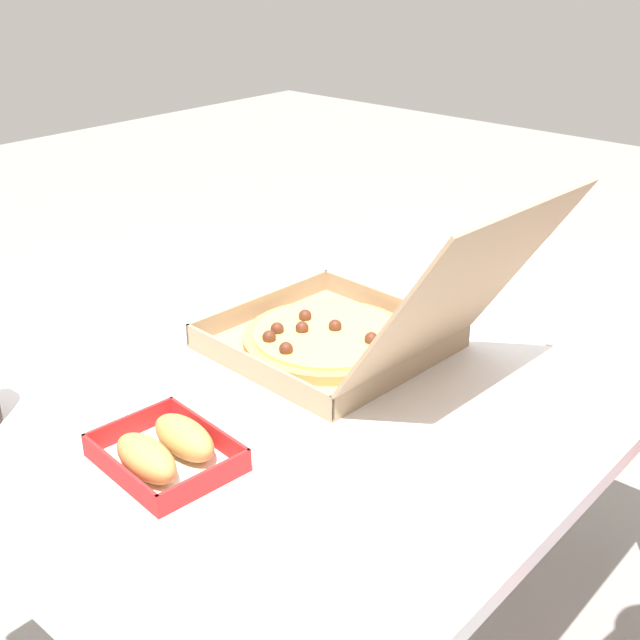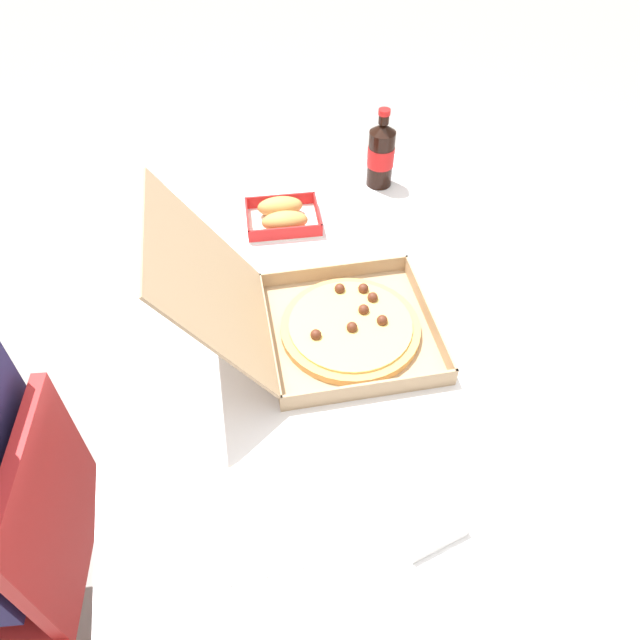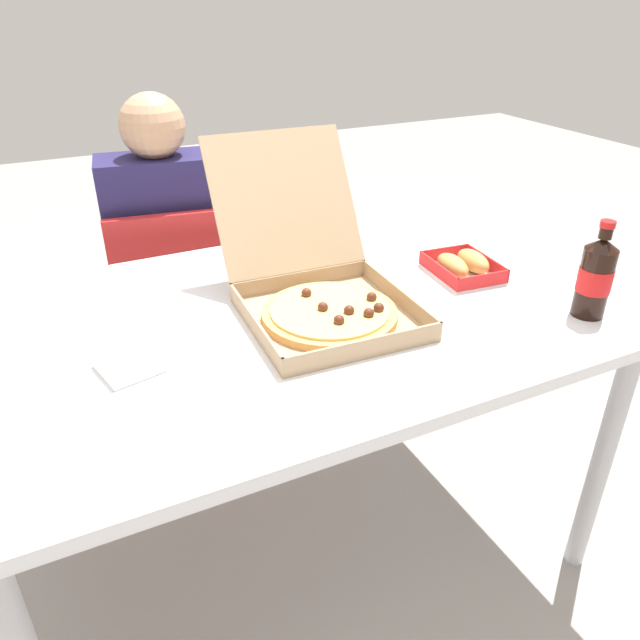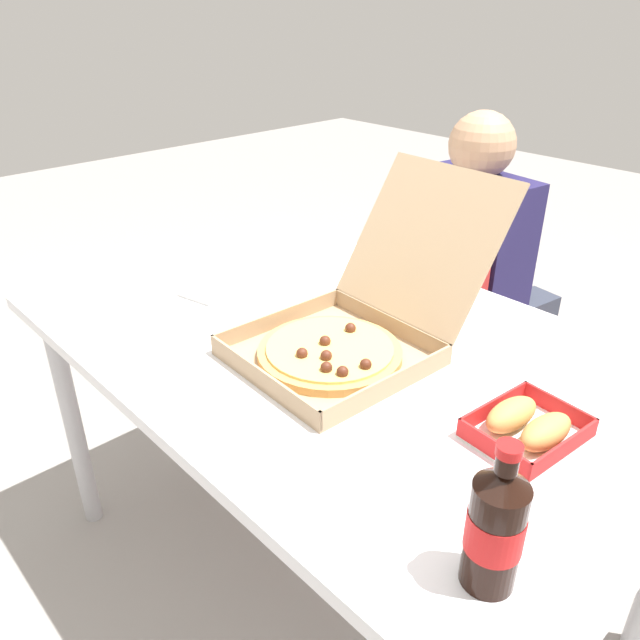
{
  "view_description": "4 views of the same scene",
  "coord_description": "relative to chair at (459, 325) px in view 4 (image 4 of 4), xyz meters",
  "views": [
    {
      "loc": [
        1.02,
        0.77,
        1.42
      ],
      "look_at": [
        0.06,
        -0.08,
        0.81
      ],
      "focal_mm": 45.43,
      "sensor_mm": 36.0,
      "label": 1
    },
    {
      "loc": [
        -0.78,
        0.19,
        1.71
      ],
      "look_at": [
        0.05,
        -0.0,
        0.81
      ],
      "focal_mm": 33.1,
      "sensor_mm": 36.0,
      "label": 2
    },
    {
      "loc": [
        -0.49,
        -1.13,
        1.41
      ],
      "look_at": [
        0.02,
        -0.08,
        0.77
      ],
      "focal_mm": 34.1,
      "sensor_mm": 36.0,
      "label": 3
    },
    {
      "loc": [
        0.85,
        -0.84,
        1.44
      ],
      "look_at": [
        -0.01,
        -0.04,
        0.81
      ],
      "focal_mm": 34.8,
      "sensor_mm": 36.0,
      "label": 4
    }
  ],
  "objects": [
    {
      "name": "cola_bottle",
      "position": [
        0.73,
        -1.0,
        0.37
      ],
      "size": [
        0.07,
        0.07,
        0.22
      ],
      "color": "black",
      "rests_on": "dining_table"
    },
    {
      "name": "diner_person",
      "position": [
        0.01,
        0.06,
        0.21
      ],
      "size": [
        0.38,
        0.44,
        1.15
      ],
      "color": "#333847",
      "rests_on": "ground_plane"
    },
    {
      "name": "dining_table",
      "position": [
        0.14,
        -0.7,
        0.2
      ],
      "size": [
        1.46,
        0.93,
        0.75
      ],
      "color": "white",
      "rests_on": "ground_plane"
    },
    {
      "name": "napkin_pile",
      "position": [
        -0.25,
        -0.78,
        0.29
      ],
      "size": [
        0.13,
        0.13,
        0.02
      ],
      "primitive_type": "cube",
      "rotation": [
        0.0,
        0.0,
        0.23
      ],
      "color": "white",
      "rests_on": "dining_table"
    },
    {
      "name": "bread_side_box",
      "position": [
        0.61,
        -0.7,
        0.3
      ],
      "size": [
        0.17,
        0.2,
        0.06
      ],
      "color": "white",
      "rests_on": "dining_table"
    },
    {
      "name": "chair",
      "position": [
        0.0,
        0.0,
        0.0
      ],
      "size": [
        0.46,
        0.46,
        0.83
      ],
      "color": "red",
      "rests_on": "ground_plane"
    },
    {
      "name": "pizza_box_open",
      "position": [
        0.19,
        -0.72,
        0.33
      ],
      "size": [
        0.38,
        0.57,
        0.35
      ],
      "color": "tan",
      "rests_on": "dining_table"
    },
    {
      "name": "paper_menu",
      "position": [
        -0.18,
        -0.49,
        0.28
      ],
      "size": [
        0.21,
        0.15,
        0.0
      ],
      "primitive_type": "cube",
      "rotation": [
        0.0,
        0.0,
        0.01
      ],
      "color": "white",
      "rests_on": "dining_table"
    },
    {
      "name": "ground_plane",
      "position": [
        0.14,
        -0.7,
        -0.48
      ],
      "size": [
        10.0,
        10.0,
        0.0
      ],
      "primitive_type": "plane",
      "color": "gray"
    }
  ]
}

